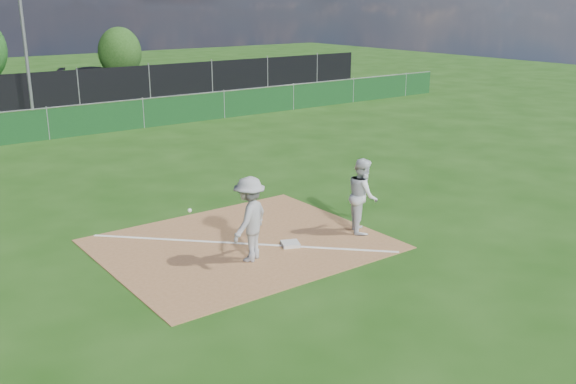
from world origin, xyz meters
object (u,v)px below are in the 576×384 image
Objects in this scene: runner at (363,195)px; car_right at (100,78)px; first_base at (290,244)px; tree_right at (120,52)px; play_at_first at (250,219)px; light_pole at (23,27)px.

car_right is at bearing 25.54° from runner.
tree_right reaches higher than first_base.
tree_right is at bearing 73.65° from first_base.
car_right is (7.31, 27.68, -0.23)m from play_at_first.
play_at_first is at bearing -108.14° from tree_right.
play_at_first is 1.16× the size of runner.
tree_right is at bearing 48.48° from light_pole.
first_base is at bearing -106.35° from tree_right.
first_base is 2.13m from runner.
play_at_first is at bearing -170.63° from car_right.
runner is at bearing -103.04° from tree_right.
tree_right is (10.66, 32.54, 0.88)m from play_at_first.
tree_right reaches higher than play_at_first.
runner reaches higher than car_right.
runner is 0.51× the size of tree_right.
runner is 28.08m from car_right.
car_right is at bearing -124.56° from tree_right.
runner is at bearing -86.81° from light_pole.
light_pole reaches higher than runner.
light_pole is at bearing 85.34° from play_at_first.
first_base is (-0.69, -22.45, -3.94)m from light_pole.
runner is at bearing -1.57° from play_at_first.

